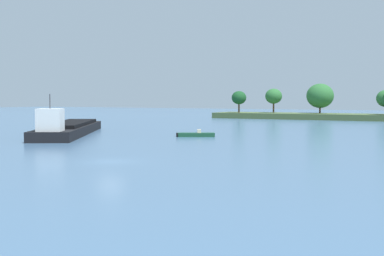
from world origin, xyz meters
TOP-DOWN VIEW (x-y plane):
  - ground_plane at (0.00, 0.00)m, footprint 400.00×400.00m
  - treeline_island at (-6.35, 98.51)m, footprint 57.37×12.04m
  - fishing_skiff at (-7.92, 30.24)m, footprint 5.15×3.76m
  - cargo_barge at (-26.28, 24.90)m, footprint 21.09×30.07m

SIDE VIEW (x-z plane):
  - ground_plane at x=0.00m, z-range 0.00..0.00m
  - fishing_skiff at x=-7.92m, z-range -0.23..0.82m
  - cargo_barge at x=-26.28m, z-range -1.97..3.94m
  - treeline_island at x=-6.35m, z-range -1.49..7.42m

